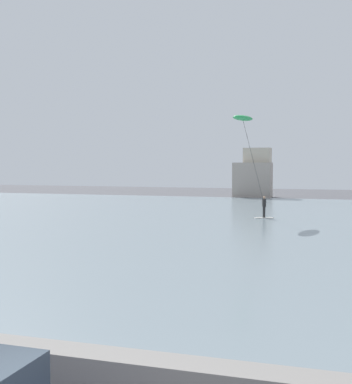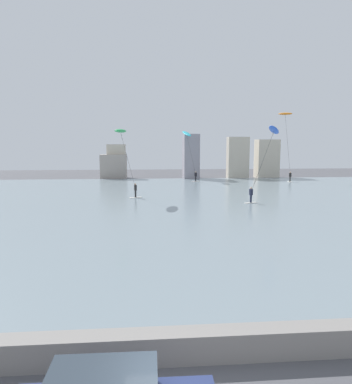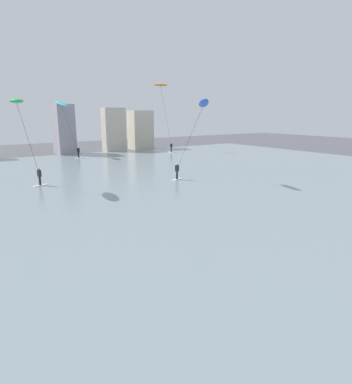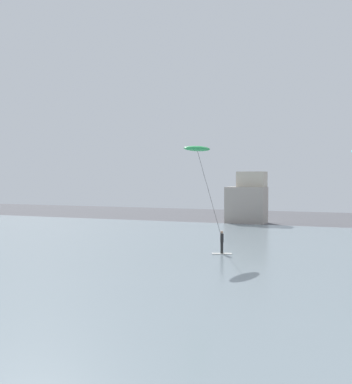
% 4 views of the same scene
% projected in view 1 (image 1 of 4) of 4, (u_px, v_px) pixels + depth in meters
% --- Properties ---
extents(seawall_barrier, '(60.00, 0.70, 0.85)m').
position_uv_depth(seawall_barrier, '(151.00, 382.00, 8.91)').
color(seawall_barrier, gray).
rests_on(seawall_barrier, ground).
extents(water_bay, '(84.00, 52.00, 0.10)m').
position_uv_depth(water_bay, '(287.00, 225.00, 34.41)').
color(water_bay, gray).
rests_on(water_bay, ground).
extents(kitesurfer_green, '(2.94, 3.41, 7.58)m').
position_uv_depth(kitesurfer_green, '(245.00, 126.00, 37.49)').
color(kitesurfer_green, silver).
rests_on(kitesurfer_green, water_bay).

